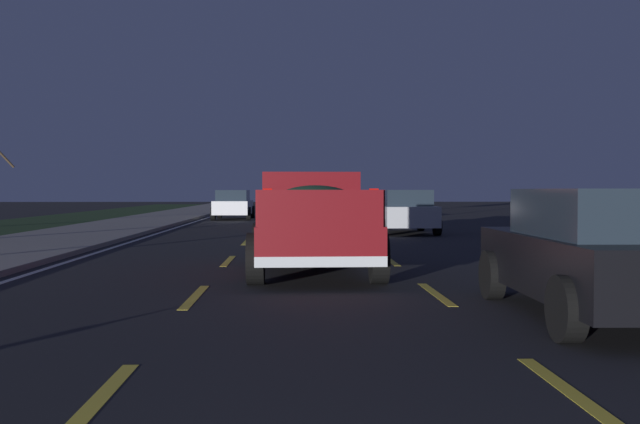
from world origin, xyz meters
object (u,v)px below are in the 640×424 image
Objects in this scene: pickup_truck at (312,219)px; sedan_silver at (404,211)px; sedan_red at (300,208)px; sedan_black at (600,252)px; sedan_white at (233,204)px.

sedan_silver is at bearing -15.98° from pickup_truck.
sedan_red is 1.00× the size of sedan_silver.
sedan_white is at bearing 12.58° from sedan_black.
pickup_truck is at bearing -179.70° from sedan_red.
sedan_black and sedan_red have the same top height.
sedan_white and sedan_red have the same top height.
sedan_white is 8.65m from sedan_red.
sedan_white is 1.00× the size of sedan_black.
pickup_truck is at bearing -172.11° from sedan_white.
sedan_black is 1.00× the size of sedan_silver.
sedan_black is 17.64m from sedan_silver.
pickup_truck is 25.77m from sedan_white.
pickup_truck is 1.23× the size of sedan_black.
sedan_silver is at bearing -0.84° from sedan_black.
sedan_white is (25.52, 3.54, -0.20)m from pickup_truck.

